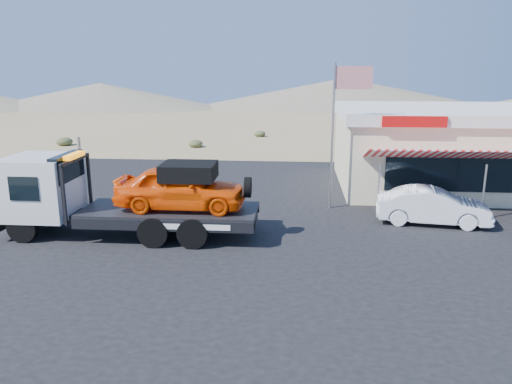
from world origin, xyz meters
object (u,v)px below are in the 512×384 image
at_px(tow_truck, 124,193).
at_px(jerky_store, 444,147).
at_px(white_sedan, 433,206).
at_px(flagpole, 339,119).

xyz_separation_m(tow_truck, jerky_store, (13.25, 8.55, 0.42)).
distance_m(white_sedan, flagpole, 5.01).
distance_m(tow_truck, jerky_store, 15.77).
distance_m(tow_truck, flagpole, 8.97).
distance_m(tow_truck, white_sedan, 11.44).
height_order(tow_truck, flagpole, flagpole).
bearing_deg(flagpole, tow_truck, -152.04).
distance_m(jerky_store, flagpole, 7.36).
bearing_deg(white_sedan, tow_truck, 109.38).
distance_m(white_sedan, jerky_store, 6.77).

